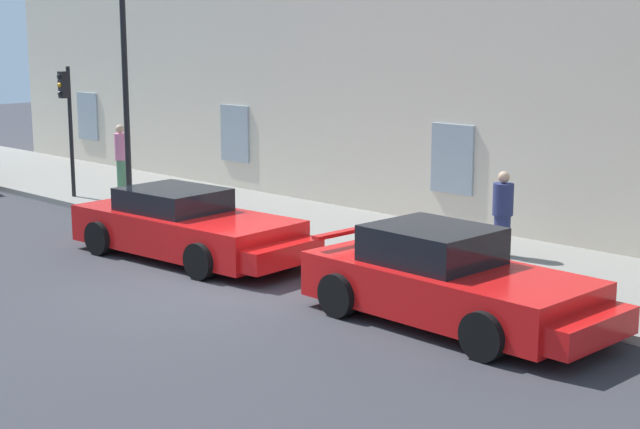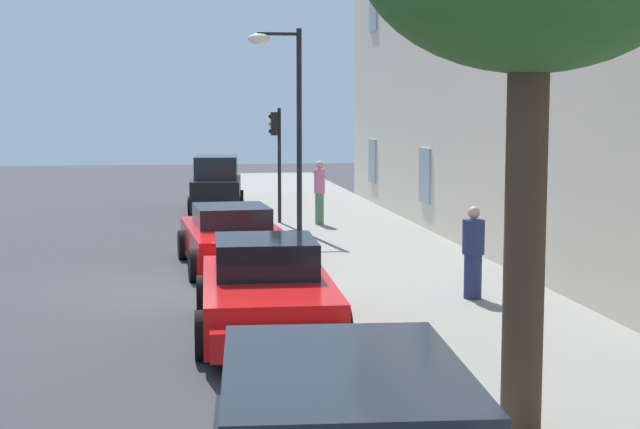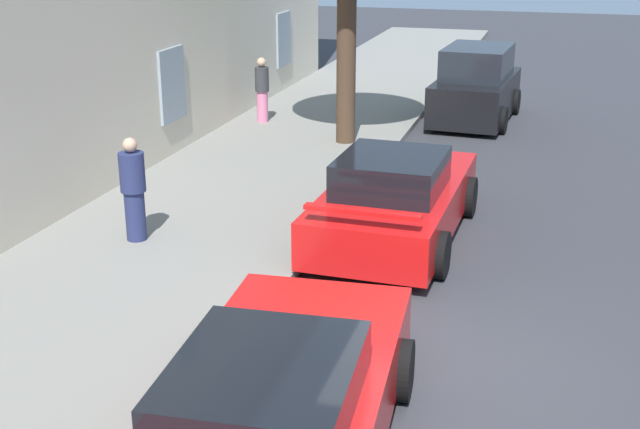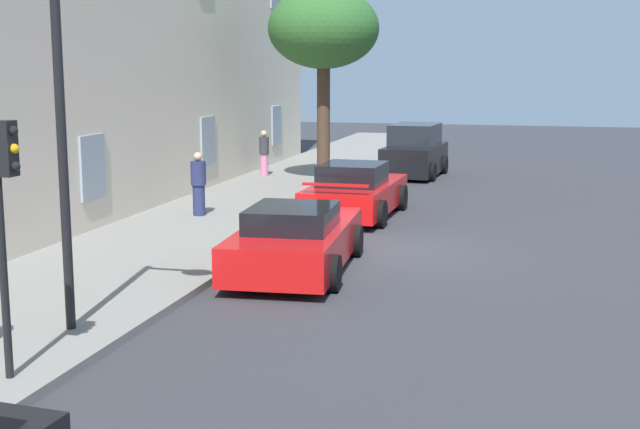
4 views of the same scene
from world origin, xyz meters
name	(u,v)px [view 4 (image 4 of 4)]	position (x,y,z in m)	size (l,w,h in m)	color
ground_plane	(384,251)	(0.00, 0.00, 0.00)	(80.00, 80.00, 0.00)	#333338
sidewalk	(182,237)	(0.00, 4.68, 0.07)	(60.00, 4.38, 0.14)	gray
sportscar_red_lead	(298,239)	(-2.04, 1.35, 0.59)	(5.22, 2.41, 1.32)	red
sportscar_yellow_flank	(357,192)	(4.12, 1.48, 0.63)	(4.89, 2.25, 1.44)	red
hatchback_distant	(415,153)	(12.60, 1.18, 0.85)	(3.88, 2.11, 1.87)	black
tree_near_kerb	(324,30)	(9.12, 3.64, 5.00)	(3.52, 3.52, 6.19)	#473323
traffic_light	(4,197)	(-9.09, 2.98, 2.39)	(0.22, 0.36, 3.29)	black
street_lamp	(87,70)	(-7.08, 2.94, 3.87)	(0.44, 1.42, 5.36)	black
pedestrian_admiring	(264,153)	(10.44, 6.08, 0.94)	(0.47, 0.47, 1.56)	pink
pedestrian_bystander	(199,184)	(2.40, 5.22, 0.95)	(0.51, 0.51, 1.62)	navy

